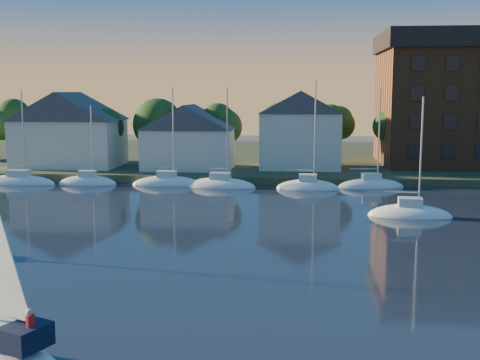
# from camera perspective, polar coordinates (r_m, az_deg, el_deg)

# --- Properties ---
(shoreline_land) EXTENTS (160.00, 50.00, 2.00)m
(shoreline_land) POSITION_cam_1_polar(r_m,az_deg,el_deg) (93.91, 0.74, 1.85)
(shoreline_land) COLOR #313B22
(shoreline_land) RESTS_ON ground
(wooden_dock) EXTENTS (120.00, 3.00, 1.00)m
(wooden_dock) POSITION_cam_1_polar(r_m,az_deg,el_deg) (71.21, -0.76, -0.24)
(wooden_dock) COLOR brown
(wooden_dock) RESTS_ON ground
(clubhouse_west) EXTENTS (13.65, 9.45, 9.64)m
(clubhouse_west) POSITION_cam_1_polar(r_m,az_deg,el_deg) (81.69, -15.89, 4.73)
(clubhouse_west) COLOR beige
(clubhouse_west) RESTS_ON shoreline_land
(clubhouse_centre) EXTENTS (11.55, 8.40, 8.08)m
(clubhouse_centre) POSITION_cam_1_polar(r_m,az_deg,el_deg) (76.42, -4.86, 4.19)
(clubhouse_centre) COLOR beige
(clubhouse_centre) RESTS_ON shoreline_land
(clubhouse_east) EXTENTS (10.50, 8.40, 9.80)m
(clubhouse_east) POSITION_cam_1_polar(r_m,az_deg,el_deg) (77.14, 5.73, 4.86)
(clubhouse_east) COLOR beige
(clubhouse_east) RESTS_ON shoreline_land
(tree_line) EXTENTS (93.40, 5.40, 8.90)m
(tree_line) POSITION_cam_1_polar(r_m,az_deg,el_deg) (81.26, 1.47, 5.90)
(tree_line) COLOR #362418
(tree_line) RESTS_ON shoreline_land
(moored_fleet) EXTENTS (63.50, 2.40, 12.05)m
(moored_fleet) POSITION_cam_1_polar(r_m,az_deg,el_deg) (70.59, -10.76, -0.39)
(moored_fleet) COLOR white
(moored_fleet) RESTS_ON ground
(drifting_sailboat_right) EXTENTS (7.31, 3.07, 11.35)m
(drifting_sailboat_right) POSITION_cam_1_polar(r_m,az_deg,el_deg) (53.87, 15.80, -3.26)
(drifting_sailboat_right) COLOR white
(drifting_sailboat_right) RESTS_ON ground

